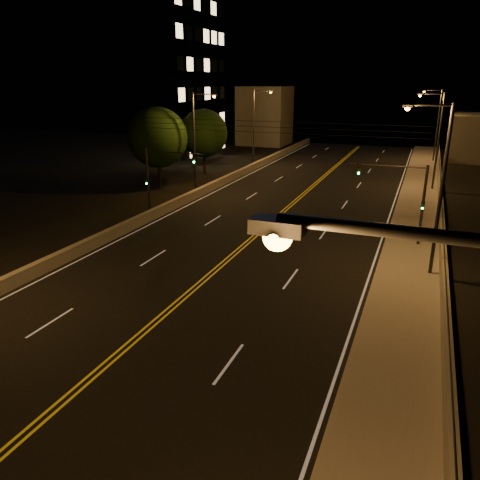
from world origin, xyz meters
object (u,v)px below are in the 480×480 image
at_px(streetlight_5, 197,137).
at_px(building_tower, 123,52).
at_px(streetlight_3, 436,121).
at_px(streetlight_1, 437,182).
at_px(streetlight_6, 256,123).
at_px(tree_1, 204,133).
at_px(traffic_signal_left, 159,175).
at_px(tree_0, 158,138).
at_px(traffic_signal_right, 407,195).
at_px(streetlight_2, 436,136).

xyz_separation_m(streetlight_5, building_tower, (-19.37, 16.95, 8.82)).
xyz_separation_m(streetlight_3, streetlight_5, (-21.47, -28.05, 0.00)).
relative_size(streetlight_1, building_tower, 0.32).
distance_m(streetlight_1, streetlight_3, 42.24).
xyz_separation_m(streetlight_1, streetlight_6, (-21.47, 30.98, 0.00)).
bearing_deg(building_tower, streetlight_5, -41.19).
bearing_deg(building_tower, tree_1, -25.11).
bearing_deg(streetlight_6, streetlight_1, -55.28).
xyz_separation_m(streetlight_3, traffic_signal_left, (-20.27, -37.22, -1.94)).
xyz_separation_m(streetlight_3, tree_0, (-26.21, -27.38, -0.34)).
distance_m(streetlight_5, tree_0, 4.80).
xyz_separation_m(streetlight_1, streetlight_3, (0.00, 42.24, 0.00)).
distance_m(traffic_signal_right, building_tower, 48.35).
bearing_deg(streetlight_5, tree_1, 112.01).
bearing_deg(streetlight_6, streetlight_3, 27.68).
xyz_separation_m(streetlight_1, tree_1, (-25.39, 23.89, -0.75)).
bearing_deg(tree_0, streetlight_3, 46.25).
distance_m(streetlight_3, traffic_signal_left, 42.43).
xyz_separation_m(traffic_signal_left, tree_1, (-5.12, 18.87, 1.19)).
bearing_deg(streetlight_3, streetlight_5, -127.42).
height_order(streetlight_5, traffic_signal_right, streetlight_5).
relative_size(streetlight_2, streetlight_5, 1.00).
bearing_deg(tree_0, traffic_signal_right, -21.79).
relative_size(streetlight_2, streetlight_6, 1.00).
bearing_deg(streetlight_6, streetlight_5, -90.00).
xyz_separation_m(streetlight_3, traffic_signal_right, (-1.59, -37.22, -1.94)).
xyz_separation_m(tree_0, tree_1, (0.82, 9.03, -0.41)).
relative_size(streetlight_1, streetlight_2, 1.00).
distance_m(streetlight_1, streetlight_6, 37.69).
relative_size(streetlight_3, streetlight_6, 1.00).
xyz_separation_m(streetlight_2, traffic_signal_left, (-20.27, -18.55, -1.94)).
relative_size(streetlight_3, traffic_signal_left, 1.72).
xyz_separation_m(streetlight_2, streetlight_6, (-21.47, 7.40, 0.00)).
distance_m(streetlight_6, traffic_signal_left, 26.06).
xyz_separation_m(streetlight_5, tree_0, (-4.74, 0.68, -0.34)).
bearing_deg(building_tower, streetlight_2, -10.49).
relative_size(streetlight_6, tree_1, 1.27).
bearing_deg(traffic_signal_left, streetlight_3, 61.42).
bearing_deg(streetlight_5, traffic_signal_right, -24.75).
relative_size(streetlight_3, building_tower, 0.32).
relative_size(streetlight_5, traffic_signal_left, 1.72).
xyz_separation_m(streetlight_5, streetlight_6, (0.00, 16.79, 0.00)).
bearing_deg(streetlight_3, streetlight_1, -90.00).
bearing_deg(streetlight_1, streetlight_3, 90.00).
bearing_deg(streetlight_2, streetlight_1, -90.00).
relative_size(streetlight_3, traffic_signal_right, 1.72).
xyz_separation_m(streetlight_3, building_tower, (-40.83, -11.11, 8.82)).
relative_size(streetlight_2, building_tower, 0.32).
distance_m(traffic_signal_left, tree_1, 19.59).
height_order(traffic_signal_right, tree_0, tree_0).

